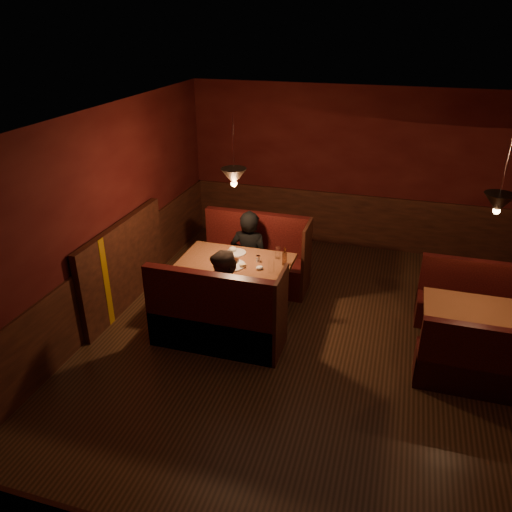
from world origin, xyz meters
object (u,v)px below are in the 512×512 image
(main_table, at_px, (237,273))
(main_bench_far, at_px, (256,263))
(diner_b, at_px, (226,284))
(main_bench_near, at_px, (217,323))
(second_bench_near, at_px, (477,368))
(second_table, at_px, (472,320))
(second_bench_far, at_px, (467,305))
(diner_a, at_px, (249,241))

(main_table, bearing_deg, main_bench_far, 88.85)
(diner_b, bearing_deg, main_bench_near, -86.18)
(main_table, relative_size, second_bench_near, 1.18)
(second_bench_near, bearing_deg, main_bench_near, -178.70)
(second_table, height_order, second_bench_far, second_bench_far)
(second_bench_far, relative_size, second_bench_near, 1.00)
(diner_b, bearing_deg, main_table, 106.19)
(second_table, xyz_separation_m, second_bench_far, (0.03, 0.71, -0.20))
(second_table, xyz_separation_m, diner_b, (-3.08, -0.50, 0.29))
(second_bench_far, bearing_deg, main_bench_near, -154.48)
(second_table, relative_size, second_bench_near, 0.90)
(main_table, height_order, main_bench_far, main_bench_far)
(second_table, bearing_deg, diner_b, -170.82)
(main_table, distance_m, main_bench_near, 0.93)
(main_bench_far, height_order, second_table, main_bench_far)
(second_table, bearing_deg, second_bench_near, -87.80)
(second_table, bearing_deg, main_bench_near, -165.84)
(main_bench_far, bearing_deg, second_bench_far, -4.91)
(main_table, height_order, diner_a, diner_a)
(second_bench_far, bearing_deg, main_table, -169.01)
(second_bench_far, xyz_separation_m, diner_b, (-3.11, -1.21, 0.49))
(main_bench_far, height_order, main_bench_near, same)
(second_table, height_order, second_bench_near, second_bench_near)
(second_bench_far, distance_m, diner_a, 3.23)
(main_bench_far, height_order, diner_a, diner_a)
(main_bench_near, bearing_deg, main_table, 91.15)
(main_bench_far, height_order, second_bench_near, main_bench_far)
(second_bench_near, bearing_deg, main_table, 165.54)
(main_table, bearing_deg, diner_b, -84.83)
(main_table, height_order, diner_b, diner_b)
(second_bench_far, height_order, diner_b, diner_b)
(main_bench_far, distance_m, diner_b, 1.54)
(main_bench_far, relative_size, diner_b, 1.08)
(main_bench_far, bearing_deg, second_table, -17.54)
(second_bench_far, relative_size, diner_b, 0.83)
(main_table, xyz_separation_m, main_bench_near, (0.02, -0.89, -0.27))
(main_bench_near, distance_m, second_table, 3.22)
(second_table, distance_m, diner_a, 3.27)
(main_bench_near, xyz_separation_m, second_bench_far, (3.14, 1.50, -0.07))
(main_table, xyz_separation_m, diner_a, (-0.03, 0.68, 0.20))
(main_table, relative_size, second_bench_far, 1.18)
(main_bench_far, distance_m, main_bench_near, 1.77)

